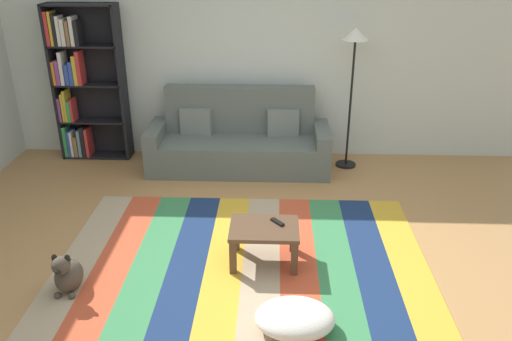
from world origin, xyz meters
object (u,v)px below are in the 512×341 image
object	(u,v)px
dog	(68,274)
tv_remote	(277,222)
couch	(239,142)
coffee_table	(264,234)
pouf	(295,318)
bookshelf	(81,84)
standing_lamp	(354,53)

from	to	relation	value
dog	tv_remote	distance (m)	1.83
couch	tv_remote	bearing A→B (deg)	-76.89
coffee_table	pouf	xyz separation A→B (m)	(0.25, -0.89, -0.18)
couch	bookshelf	size ratio (longest dim) A/B	1.13
couch	bookshelf	distance (m)	2.17
couch	dog	distance (m)	2.92
couch	bookshelf	world-z (taller)	bookshelf
couch	tv_remote	world-z (taller)	couch
bookshelf	tv_remote	size ratio (longest dim) A/B	13.28
bookshelf	tv_remote	xyz separation A→B (m)	(2.53, -2.36, -0.62)
standing_lamp	pouf	bearing A→B (deg)	-103.72
coffee_table	standing_lamp	distance (m)	2.72
pouf	tv_remote	xyz separation A→B (m)	(-0.13, 0.96, 0.27)
couch	tv_remote	xyz separation A→B (m)	(0.48, -2.08, 0.04)
couch	pouf	distance (m)	3.12
coffee_table	tv_remote	bearing A→B (deg)	32.12
couch	standing_lamp	size ratio (longest dim) A/B	1.29
couch	bookshelf	bearing A→B (deg)	172.16
pouf	dog	size ratio (longest dim) A/B	1.51
couch	bookshelf	xyz separation A→B (m)	(-2.05, 0.28, 0.66)
bookshelf	dog	distance (m)	3.14
couch	coffee_table	size ratio (longest dim) A/B	3.68
standing_lamp	tv_remote	distance (m)	2.58
couch	standing_lamp	distance (m)	1.79
bookshelf	dog	bearing A→B (deg)	-74.60
standing_lamp	tv_remote	world-z (taller)	standing_lamp
dog	bookshelf	bearing A→B (deg)	105.40
couch	pouf	xyz separation A→B (m)	(0.62, -3.05, -0.22)
pouf	standing_lamp	distance (m)	3.49
standing_lamp	couch	bearing A→B (deg)	-176.54
couch	tv_remote	size ratio (longest dim) A/B	15.07
bookshelf	dog	world-z (taller)	bookshelf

